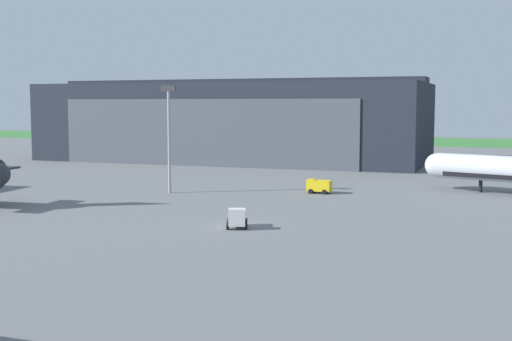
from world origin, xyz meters
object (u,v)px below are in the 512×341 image
(stair_truck, at_px, (319,186))
(baggage_tug, at_px, (237,217))
(maintenance_hangar, at_px, (236,121))
(apron_light_mast, at_px, (169,129))

(stair_truck, distance_m, baggage_tug, 30.79)
(maintenance_hangar, relative_size, stair_truck, 25.03)
(stair_truck, height_order, apron_light_mast, apron_light_mast)
(stair_truck, bearing_deg, maintenance_hangar, 122.99)
(maintenance_hangar, xyz_separation_m, apron_light_mast, (13.37, -61.19, 0.44))
(baggage_tug, bearing_deg, stair_truck, 87.74)
(baggage_tug, xyz_separation_m, apron_light_mast, (-20.43, 23.52, 8.55))
(stair_truck, xyz_separation_m, apron_light_mast, (-21.64, -7.25, 8.57))
(stair_truck, relative_size, apron_light_mast, 0.22)
(maintenance_hangar, xyz_separation_m, baggage_tug, (33.80, -84.71, -8.11))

